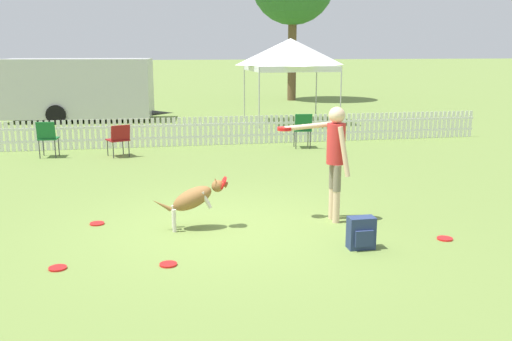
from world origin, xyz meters
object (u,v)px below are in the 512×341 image
(backpack_on_grass, at_px, (361,233))
(folding_chair_blue_left, at_px, (47,136))
(canopy_tent_main, at_px, (290,55))
(leaping_dog, at_px, (195,198))
(frisbee_near_handler, at_px, (97,224))
(frisbee_far_scatter, at_px, (58,268))
(folding_chair_green_right, at_px, (303,127))
(folding_chair_center, at_px, (119,138))
(frisbee_midfield, at_px, (168,264))
(handler_person, at_px, (334,150))
(frisbee_near_dog, at_px, (445,239))
(equipment_trailer, at_px, (80,88))

(backpack_on_grass, xyz_separation_m, folding_chair_blue_left, (-5.10, 7.56, 0.32))
(folding_chair_blue_left, relative_size, canopy_tent_main, 0.30)
(leaping_dog, height_order, frisbee_near_handler, leaping_dog)
(frisbee_far_scatter, relative_size, folding_chair_green_right, 0.23)
(folding_chair_blue_left, xyz_separation_m, folding_chair_center, (1.70, -0.22, -0.06))
(leaping_dog, xyz_separation_m, backpack_on_grass, (2.09, -1.29, -0.26))
(folding_chair_center, xyz_separation_m, folding_chair_green_right, (4.74, 0.30, 0.09))
(frisbee_midfield, distance_m, backpack_on_grass, 2.56)
(handler_person, bearing_deg, folding_chair_center, 29.99)
(folding_chair_green_right, bearing_deg, canopy_tent_main, -93.59)
(frisbee_near_handler, distance_m, frisbee_midfield, 2.14)
(folding_chair_blue_left, height_order, canopy_tent_main, canopy_tent_main)
(frisbee_near_dog, relative_size, equipment_trailer, 0.04)
(leaping_dog, relative_size, folding_chair_green_right, 1.21)
(leaping_dog, bearing_deg, frisbee_far_scatter, -54.09)
(folding_chair_blue_left, bearing_deg, backpack_on_grass, 129.10)
(backpack_on_grass, relative_size, folding_chair_blue_left, 0.49)
(leaping_dog, bearing_deg, handler_person, 90.16)
(folding_chair_green_right, xyz_separation_m, canopy_tent_main, (1.02, 5.32, 1.82))
(folding_chair_blue_left, bearing_deg, equipment_trailer, -85.38)
(handler_person, xyz_separation_m, folding_chair_green_right, (1.32, 6.36, -0.55))
(handler_person, height_order, leaping_dog, handler_person)
(folding_chair_green_right, distance_m, canopy_tent_main, 5.72)
(folding_chair_center, bearing_deg, handler_person, 96.67)
(frisbee_near_dog, xyz_separation_m, backpack_on_grass, (-1.29, -0.12, 0.20))
(frisbee_far_scatter, xyz_separation_m, backpack_on_grass, (3.88, -0.02, 0.20))
(frisbee_near_dog, height_order, frisbee_midfield, same)
(equipment_trailer, bearing_deg, frisbee_midfield, -74.61)
(folding_chair_center, bearing_deg, leaping_dog, 79.41)
(canopy_tent_main, bearing_deg, handler_person, -101.29)
(handler_person, bearing_deg, backpack_on_grass, 179.55)
(equipment_trailer, bearing_deg, leaping_dog, -71.80)
(frisbee_midfield, bearing_deg, folding_chair_blue_left, 108.34)
(frisbee_near_handler, relative_size, folding_chair_blue_left, 0.24)
(frisbee_midfield, distance_m, folding_chair_blue_left, 8.10)
(folding_chair_blue_left, relative_size, equipment_trailer, 0.15)
(folding_chair_blue_left, height_order, equipment_trailer, equipment_trailer)
(backpack_on_grass, bearing_deg, folding_chair_green_right, 80.06)
(folding_chair_blue_left, height_order, folding_chair_green_right, folding_chair_green_right)
(frisbee_midfield, bearing_deg, leaping_dog, 71.88)
(backpack_on_grass, bearing_deg, equipment_trailer, 108.67)
(frisbee_near_handler, distance_m, canopy_tent_main, 12.86)
(frisbee_far_scatter, distance_m, backpack_on_grass, 3.88)
(frisbee_far_scatter, bearing_deg, equipment_trailer, 94.45)
(frisbee_near_handler, distance_m, folding_chair_green_right, 7.64)
(backpack_on_grass, distance_m, folding_chair_blue_left, 9.12)
(frisbee_far_scatter, height_order, folding_chair_center, folding_chair_center)
(equipment_trailer, bearing_deg, frisbee_near_dog, -60.83)
(frisbee_near_dog, distance_m, canopy_tent_main, 13.11)
(folding_chair_blue_left, distance_m, canopy_tent_main, 9.39)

